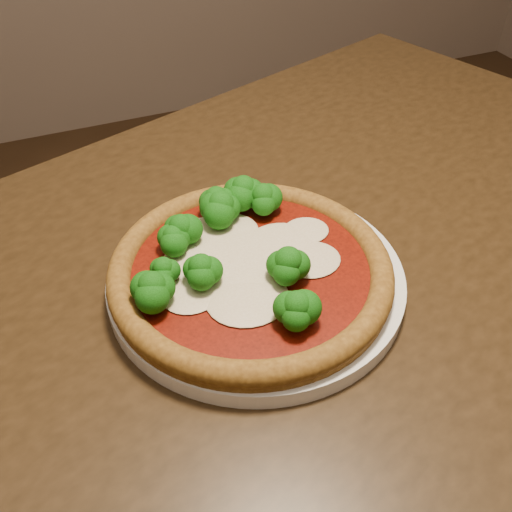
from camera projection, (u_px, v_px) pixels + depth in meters
name	position (u px, v px, depth m)	size (l,w,h in m)	color
dining_table	(305.00, 332.00, 0.68)	(1.43, 1.16, 0.75)	black
plate	(256.00, 278.00, 0.60)	(0.31, 0.31, 0.02)	white
pizza	(245.00, 262.00, 0.58)	(0.29, 0.29, 0.06)	brown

